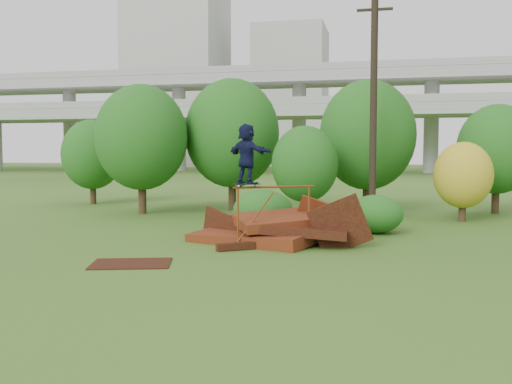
% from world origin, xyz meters
% --- Properties ---
extents(ground, '(240.00, 240.00, 0.00)m').
position_xyz_m(ground, '(0.00, 0.00, 0.00)').
color(ground, '#2D5116').
rests_on(ground, ground).
extents(scrap_pile, '(5.78, 3.77, 1.95)m').
position_xyz_m(scrap_pile, '(-0.34, 2.55, 0.37)').
color(scrap_pile, '#431A0C').
rests_on(scrap_pile, ground).
extents(grind_rail, '(2.22, 1.47, 1.78)m').
position_xyz_m(grind_rail, '(-0.27, 2.16, 1.28)').
color(grind_rail, brown).
rests_on(grind_rail, ground).
extents(skateboard, '(0.78, 0.61, 0.08)m').
position_xyz_m(skateboard, '(-1.01, 1.68, 1.85)').
color(skateboard, black).
rests_on(skateboard, grind_rail).
extents(skater, '(1.66, 1.32, 1.76)m').
position_xyz_m(skater, '(-1.01, 1.68, 2.75)').
color(skater, '#101437').
rests_on(skater, skateboard).
extents(flat_plate, '(2.26, 1.89, 0.03)m').
position_xyz_m(flat_plate, '(-3.19, -1.57, 0.01)').
color(flat_plate, black).
rests_on(flat_plate, ground).
extents(tree_0, '(4.14, 4.14, 5.84)m').
position_xyz_m(tree_0, '(-7.76, 9.39, 3.45)').
color(tree_0, black).
rests_on(tree_0, ground).
extents(tree_1, '(4.53, 4.53, 6.30)m').
position_xyz_m(tree_1, '(-4.20, 11.85, 3.69)').
color(tree_1, black).
rests_on(tree_1, ground).
extents(tree_2, '(2.76, 2.76, 3.89)m').
position_xyz_m(tree_2, '(-0.28, 8.87, 2.30)').
color(tree_2, black).
rests_on(tree_2, ground).
extents(tree_3, '(4.42, 4.42, 6.13)m').
position_xyz_m(tree_3, '(2.15, 12.27, 3.58)').
color(tree_3, black).
rests_on(tree_3, ground).
extents(tree_4, '(2.32, 2.32, 3.21)m').
position_xyz_m(tree_4, '(6.03, 9.56, 1.87)').
color(tree_4, black).
rests_on(tree_4, ground).
extents(tree_5, '(3.53, 3.53, 4.96)m').
position_xyz_m(tree_5, '(7.89, 13.00, 2.92)').
color(tree_5, black).
rests_on(tree_5, ground).
extents(tree_6, '(3.26, 3.26, 4.55)m').
position_xyz_m(tree_6, '(-12.37, 13.33, 2.67)').
color(tree_6, black).
rests_on(tree_6, ground).
extents(shrub_left, '(2.13, 1.96, 1.47)m').
position_xyz_m(shrub_left, '(-1.23, 5.01, 0.74)').
color(shrub_left, '#185416').
rests_on(shrub_left, ground).
extents(shrub_right, '(1.88, 1.73, 1.33)m').
position_xyz_m(shrub_right, '(2.67, 5.31, 0.67)').
color(shrub_right, '#185416').
rests_on(shrub_right, ground).
extents(utility_pole, '(1.40, 0.28, 9.14)m').
position_xyz_m(utility_pole, '(2.48, 8.79, 4.64)').
color(utility_pole, black).
rests_on(utility_pole, ground).
extents(freeway_overpass, '(160.00, 15.00, 13.70)m').
position_xyz_m(freeway_overpass, '(0.00, 62.92, 10.32)').
color(freeway_overpass, gray).
rests_on(freeway_overpass, ground).
extents(building_left, '(18.00, 16.00, 35.00)m').
position_xyz_m(building_left, '(-38.00, 95.00, 17.50)').
color(building_left, '#9E9E99').
rests_on(building_left, ground).
extents(building_right, '(14.00, 14.00, 28.00)m').
position_xyz_m(building_right, '(-16.00, 102.00, 14.00)').
color(building_right, '#9E9E99').
rests_on(building_right, ground).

